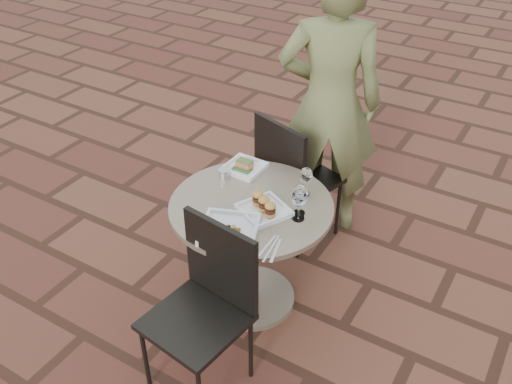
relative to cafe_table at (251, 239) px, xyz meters
The scene contains 13 objects.
ground 0.52m from the cafe_table, 30.92° to the left, with size 60.00×60.00×0.00m, color brown.
cafe_table is the anchor object (origin of this frame).
chair_far 0.66m from the cafe_table, 98.67° to the left, with size 0.55×0.55×0.93m.
chair_near 0.56m from the cafe_table, 80.96° to the right, with size 0.49×0.49×0.93m.
diner 1.05m from the cafe_table, 89.68° to the left, with size 0.68×0.44×1.86m, color olive.
plate_salmon 0.44m from the cafe_table, 128.09° to the left, with size 0.22×0.22×0.06m.
plate_sliders 0.30m from the cafe_table, 17.29° to the right, with size 0.32×0.32×0.15m.
plate_tuna 0.37m from the cafe_table, 83.31° to the right, with size 0.37×0.37×0.03m.
wine_glass_right 0.47m from the cafe_table, ahead, with size 0.08×0.08×0.18m.
wine_glass_mid 0.48m from the cafe_table, 49.11° to the left, with size 0.07×0.07×0.17m.
wine_glass_far 0.46m from the cafe_table, 12.68° to the left, with size 0.08×0.08×0.18m.
steel_ramekin 0.42m from the cafe_table, 151.82° to the left, with size 0.07×0.07×0.05m, color silver.
cutlery_set 0.46m from the cafe_table, 44.09° to the right, with size 0.10×0.21×0.00m, color silver, non-canonical shape.
Camera 1 is at (1.16, -2.22, 2.56)m, focal length 40.00 mm.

